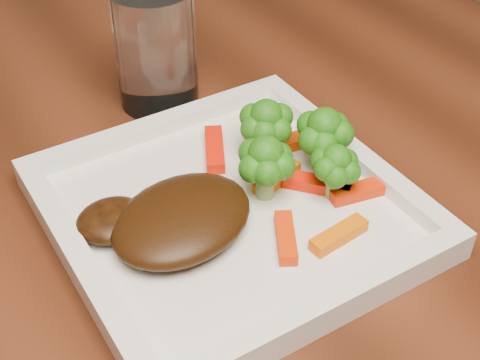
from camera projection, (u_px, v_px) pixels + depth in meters
plate at (230, 213)px, 0.54m from camera, size 0.27×0.27×0.01m
steak at (182, 219)px, 0.51m from camera, size 0.14×0.12×0.03m
broccoli_0 at (266, 123)px, 0.57m from camera, size 0.07×0.07×0.07m
broccoli_1 at (323, 137)px, 0.56m from camera, size 0.07×0.07×0.06m
broccoli_2 at (335, 167)px, 0.53m from camera, size 0.05×0.05×0.06m
broccoli_3 at (266, 166)px, 0.53m from camera, size 0.06×0.06×0.06m
carrot_0 at (339, 235)px, 0.51m from camera, size 0.05×0.02×0.01m
carrot_1 at (362, 190)px, 0.55m from camera, size 0.06×0.03×0.01m
carrot_2 at (286, 237)px, 0.51m from camera, size 0.04×0.05×0.01m
carrot_3 at (303, 139)px, 0.60m from camera, size 0.06×0.02×0.01m
carrot_4 at (215, 149)px, 0.59m from camera, size 0.04×0.06×0.01m
carrot_5 at (317, 184)px, 0.56m from camera, size 0.05×0.05×0.01m
carrot_6 at (277, 178)px, 0.56m from camera, size 0.05×0.03×0.01m
drinking_glass at (156, 48)px, 0.65m from camera, size 0.10×0.10×0.12m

